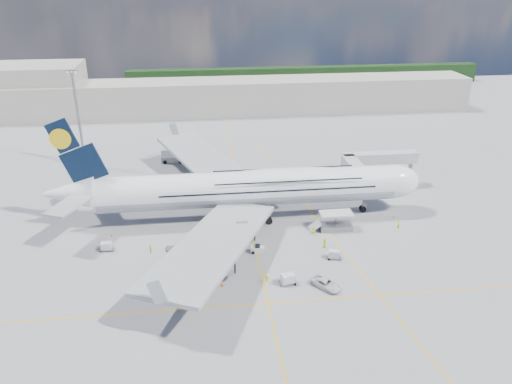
{
  "coord_description": "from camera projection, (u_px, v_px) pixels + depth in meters",
  "views": [
    {
      "loc": [
        -9.54,
        -83.86,
        48.09
      ],
      "look_at": [
        1.43,
        8.0,
        6.75
      ],
      "focal_mm": 35.0,
      "sensor_mm": 36.0,
      "label": 1
    }
  ],
  "objects": [
    {
      "name": "cone_wing_left_inner",
      "position": [
        197.0,
        199.0,
        113.73
      ],
      "size": [
        0.38,
        0.38,
        0.49
      ],
      "color": "#DA4D0B",
      "rests_on": "ground"
    },
    {
      "name": "airliner",
      "position": [
        249.0,
        188.0,
        102.96
      ],
      "size": [
        77.26,
        79.15,
        23.71
      ],
      "color": "white",
      "rests_on": "ground"
    },
    {
      "name": "dolly_nose_far",
      "position": [
        288.0,
        279.0,
        83.03
      ],
      "size": [
        3.18,
        2.18,
        1.84
      ],
      "rotation": [
        0.0,
        0.0,
        0.24
      ],
      "color": "gray",
      "rests_on": "ground"
    },
    {
      "name": "tree_line",
      "position": [
        306.0,
        76.0,
        226.29
      ],
      "size": [
        160.0,
        6.0,
        8.0
      ],
      "primitive_type": "cube",
      "color": "#193814",
      "rests_on": "ground"
    },
    {
      "name": "taxi_line_main",
      "position": [
        254.0,
        241.0,
        96.67
      ],
      "size": [
        0.25,
        220.0,
        0.01
      ],
      "primitive_type": "cube",
      "color": "#E4A30C",
      "rests_on": "ground"
    },
    {
      "name": "service_van",
      "position": [
        326.0,
        284.0,
        82.14
      ],
      "size": [
        5.18,
        5.67,
        1.47
      ],
      "primitive_type": "imported",
      "rotation": [
        0.0,
        0.0,
        0.66
      ],
      "color": "silver",
      "rests_on": "ground"
    },
    {
      "name": "cargo_loader",
      "position": [
        335.0,
        223.0,
        100.6
      ],
      "size": [
        8.53,
        3.2,
        3.67
      ],
      "color": "silver",
      "rests_on": "ground"
    },
    {
      "name": "crew_loader",
      "position": [
        314.0,
        231.0,
        98.23
      ],
      "size": [
        1.2,
        1.18,
        1.95
      ],
      "primitive_type": "imported",
      "rotation": [
        0.0,
        0.0,
        -0.72
      ],
      "color": "#EBF81A",
      "rests_on": "ground"
    },
    {
      "name": "cone_wing_right_outer",
      "position": [
        222.0,
        285.0,
        82.68
      ],
      "size": [
        0.47,
        0.47,
        0.6
      ],
      "color": "#DA4D0B",
      "rests_on": "ground"
    },
    {
      "name": "taxi_line_cross",
      "position": [
        268.0,
        303.0,
        78.54
      ],
      "size": [
        120.0,
        0.25,
        0.01
      ],
      "primitive_type": "cube",
      "color": "#E4A30C",
      "rests_on": "ground"
    },
    {
      "name": "jet_bridge",
      "position": [
        370.0,
        163.0,
        116.08
      ],
      "size": [
        18.8,
        12.1,
        8.5
      ],
      "color": "#B7B7BC",
      "rests_on": "ground"
    },
    {
      "name": "catering_truck_outer",
      "position": [
        173.0,
        156.0,
        135.27
      ],
      "size": [
        6.47,
        2.76,
        3.79
      ],
      "rotation": [
        0.0,
        0.0,
        -0.08
      ],
      "color": "gray",
      "rests_on": "ground"
    },
    {
      "name": "crew_tug",
      "position": [
        267.0,
        279.0,
        83.12
      ],
      "size": [
        1.37,
        1.0,
        1.91
      ],
      "primitive_type": "imported",
      "rotation": [
        0.0,
        0.0,
        -0.26
      ],
      "color": "#C6F91A",
      "rests_on": "ground"
    },
    {
      "name": "taxi_line_diag",
      "position": [
        313.0,
        214.0,
        107.25
      ],
      "size": [
        14.16,
        99.06,
        0.01
      ],
      "primitive_type": "cube",
      "rotation": [
        0.0,
        0.0,
        0.14
      ],
      "color": "#E4A30C",
      "rests_on": "ground"
    },
    {
      "name": "ground",
      "position": [
        254.0,
        241.0,
        96.67
      ],
      "size": [
        300.0,
        300.0,
        0.0
      ],
      "primitive_type": "plane",
      "color": "gray",
      "rests_on": "ground"
    },
    {
      "name": "cone_wing_right_inner",
      "position": [
        178.0,
        265.0,
        88.32
      ],
      "size": [
        0.46,
        0.46,
        0.58
      ],
      "color": "#DA4D0B",
      "rests_on": "ground"
    },
    {
      "name": "dolly_back",
      "position": [
        106.0,
        246.0,
        93.03
      ],
      "size": [
        2.64,
        1.44,
        1.66
      ],
      "rotation": [
        0.0,
        0.0,
        0.02
      ],
      "color": "gray",
      "rests_on": "ground"
    },
    {
      "name": "dolly_row_b",
      "position": [
        224.0,
        247.0,
        92.45
      ],
      "size": [
        3.27,
        2.47,
        1.85
      ],
      "rotation": [
        0.0,
        0.0,
        -0.35
      ],
      "color": "gray",
      "rests_on": "ground"
    },
    {
      "name": "crew_wing",
      "position": [
        151.0,
        249.0,
        92.39
      ],
      "size": [
        0.55,
        0.97,
        1.55
      ],
      "primitive_type": "imported",
      "rotation": [
        0.0,
        0.0,
        1.38
      ],
      "color": "#B7DF17",
      "rests_on": "ground"
    },
    {
      "name": "light_mast",
      "position": [
        79.0,
        118.0,
        127.75
      ],
      "size": [
        3.0,
        0.7,
        25.5
      ],
      "color": "gray",
      "rests_on": "ground"
    },
    {
      "name": "cone_tail",
      "position": [
        112.0,
        235.0,
        98.23
      ],
      "size": [
        0.46,
        0.46,
        0.59
      ],
      "color": "#DA4D0B",
      "rests_on": "ground"
    },
    {
      "name": "cone_wing_left_outer",
      "position": [
        185.0,
        164.0,
        133.96
      ],
      "size": [
        0.44,
        0.44,
        0.56
      ],
      "color": "#DA4D0B",
      "rests_on": "ground"
    },
    {
      "name": "terminal",
      "position": [
        224.0,
        97.0,
        180.35
      ],
      "size": [
        180.0,
        16.0,
        12.0
      ],
      "primitive_type": "cube",
      "color": "#B2AD9E",
      "rests_on": "ground"
    },
    {
      "name": "dolly_row_c",
      "position": [
        174.0,
        248.0,
        93.49
      ],
      "size": [
        3.53,
        2.67,
        0.46
      ],
      "rotation": [
        0.0,
        0.0,
        0.36
      ],
      "color": "gray",
      "rests_on": "ground"
    },
    {
      "name": "catering_truck_inner",
      "position": [
        229.0,
        191.0,
        113.46
      ],
      "size": [
        7.39,
        4.53,
        4.11
      ],
      "rotation": [
        0.0,
        0.0,
        0.34
      ],
      "color": "gray",
      "rests_on": "ground"
    },
    {
      "name": "dolly_nose_near",
      "position": [
        334.0,
        254.0,
        90.36
      ],
      "size": [
        2.88,
        2.09,
        1.64
      ],
      "rotation": [
        0.0,
        0.0,
        -0.31
      ],
      "color": "gray",
      "rests_on": "ground"
    },
    {
      "name": "crew_van",
      "position": [
        325.0,
        243.0,
        93.9
      ],
      "size": [
        1.07,
        1.13,
        1.94
      ],
      "primitive_type": "imported",
      "rotation": [
        0.0,
        0.0,
        2.22
      ],
      "color": "#C1E718",
      "rests_on": "ground"
    },
    {
      "name": "cone_nose",
      "position": [
        394.0,
        217.0,
        105.46
      ],
      "size": [
        0.4,
        0.4,
        0.5
      ],
      "color": "#DA4D0B",
      "rests_on": "ground"
    },
    {
      "name": "dolly_row_a",
      "position": [
        195.0,
        279.0,
        83.12
      ],
      "size": [
        3.05,
        1.99,
        1.79
      ],
      "rotation": [
        0.0,
        0.0,
        -0.18
      ],
      "color": "gray",
      "rests_on": "ground"
    },
    {
      "name": "hangar",
      "position": [
        25.0,
        91.0,
        176.08
      ],
      "size": [
        40.0,
        22.0,
        18.0
      ],
      "primitive_type": "cube",
      "color": "#B2AD9E",
      "rests_on": "ground"
    },
    {
      "name": "baggage_tug",
      "position": [
        258.0,
        249.0,
        92.43
      ],
      "size": [
        2.66,
        1.57,
        1.56
      ],
      "rotation": [
        0.0,
        0.0,
        -0.17
      ],
      "color": "silver",
      "rests_on": "ground"
    },
    {
      "name": "crew_nose",
      "position": [
        399.0,
        225.0,
        100.71
      ],
      "size": [
        0.84,
        0.77,
        1.93
      ],
      "primitive_type": "imported",
      "rotation": [
        0.0,
        0.0,
        0.57
      ],
      "color": "#D3FE1A",
      "rests_on": "ground"
    }
  ]
}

